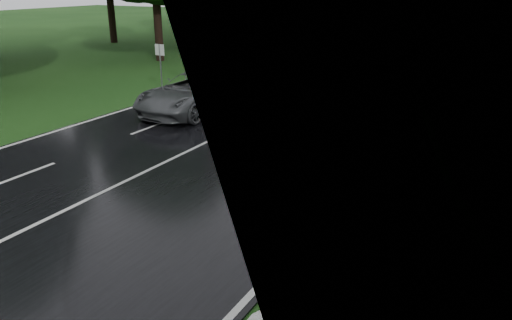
{
  "coord_description": "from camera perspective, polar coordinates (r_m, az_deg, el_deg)",
  "views": [
    {
      "loc": [
        9.54,
        -6.33,
        5.46
      ],
      "look_at": [
        3.81,
        4.06,
        1.1
      ],
      "focal_mm": 34.46,
      "sensor_mm": 36.0,
      "label": 1
    }
  ],
  "objects": [
    {
      "name": "ground",
      "position": [
        12.69,
        -24.9,
        -7.34
      ],
      "size": [
        160.0,
        160.0,
        0.0
      ],
      "primitive_type": "plane",
      "color": "#1E4815",
      "rests_on": "ground"
    },
    {
      "name": "road",
      "position": [
        28.53,
        8.9,
        8.96
      ],
      "size": [
        12.0,
        140.0,
        0.04
      ],
      "primitive_type": "cube",
      "color": "black",
      "rests_on": "ground"
    },
    {
      "name": "lane_center",
      "position": [
        28.53,
        8.9,
        9.01
      ],
      "size": [
        0.12,
        140.0,
        0.01
      ],
      "primitive_type": "cube",
      "color": "silver",
      "rests_on": "road"
    },
    {
      "name": "grey_car",
      "position": [
        21.6,
        -7.03,
        7.78
      ],
      "size": [
        3.02,
        6.12,
        1.67
      ],
      "primitive_type": "imported",
      "rotation": [
        0.0,
        0.0,
        6.24
      ],
      "color": "#4B4E50",
      "rests_on": "road"
    },
    {
      "name": "far_car",
      "position": [
        57.16,
        21.86,
        14.19
      ],
      "size": [
        1.91,
        5.02,
        1.64
      ],
      "primitive_type": "imported",
      "rotation": [
        0.0,
        0.0,
        3.11
      ],
      "color": "black",
      "rests_on": "road"
    },
    {
      "name": "utility_pole_mid",
      "position": [
        32.34,
        -5.62,
        10.38
      ],
      "size": [
        1.8,
        0.28,
        9.77
      ],
      "primitive_type": null,
      "color": "black",
      "rests_on": "ground"
    },
    {
      "name": "utility_pole_far",
      "position": [
        55.46,
        10.05,
        14.25
      ],
      "size": [
        1.8,
        0.28,
        9.28
      ],
      "primitive_type": null,
      "color": "black",
      "rests_on": "ground"
    },
    {
      "name": "road_sign_a",
      "position": [
        26.71,
        -10.83,
        8.03
      ],
      "size": [
        0.57,
        0.1,
        2.35
      ],
      "primitive_type": null,
      "color": "white",
      "rests_on": "ground"
    },
    {
      "name": "road_sign_b",
      "position": [
        28.31,
        -8.14,
        8.87
      ],
      "size": [
        0.59,
        0.1,
        2.45
      ],
      "primitive_type": null,
      "color": "white",
      "rests_on": "ground"
    },
    {
      "name": "tree_left_d",
      "position": [
        36.67,
        -11.04,
        11.27
      ],
      "size": [
        9.27,
        9.27,
        14.48
      ],
      "primitive_type": null,
      "color": "black",
      "rests_on": "ground"
    },
    {
      "name": "tree_left_e",
      "position": [
        45.92,
        -2.72,
        13.34
      ],
      "size": [
        9.66,
        9.66,
        15.1
      ],
      "primitive_type": null,
      "color": "black",
      "rests_on": "ground"
    },
    {
      "name": "tree_left_f",
      "position": [
        58.6,
        2.69,
        14.83
      ],
      "size": [
        11.52,
        11.52,
        18.01
      ],
      "primitive_type": null,
      "color": "black",
      "rests_on": "ground"
    }
  ]
}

